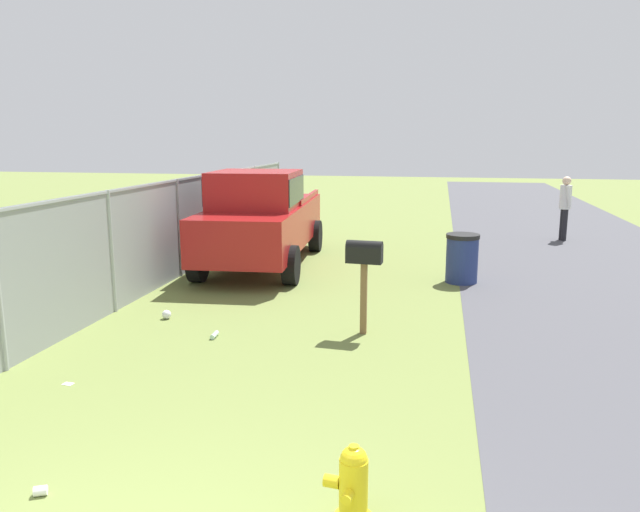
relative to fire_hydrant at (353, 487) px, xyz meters
The scene contains 10 objects.
fire_hydrant is the anchor object (origin of this frame).
mailbox 4.47m from the fire_hydrant, ahead, with size 0.24×0.52×1.36m.
pickup_truck 9.12m from the fire_hydrant, 20.67° to the left, with size 5.37×2.38×2.09m.
trash_bin 7.90m from the fire_hydrant, ahead, with size 0.64×0.64×0.95m.
pedestrian 13.88m from the fire_hydrant, 16.21° to the right, with size 0.48×0.30×1.73m.
fence_section 8.63m from the fire_hydrant, 32.04° to the left, with size 15.52×0.07×1.97m.
litter_wrapper_midfield_a 4.05m from the fire_hydrant, 62.02° to the left, with size 0.12×0.08×0.01m, color silver.
litter_bag_by_mailbox 5.73m from the fire_hydrant, 38.47° to the left, with size 0.14×0.14×0.14m, color silver.
litter_cup_midfield_b 2.49m from the fire_hydrant, 93.09° to the left, with size 0.08×0.08×0.10m, color white.
litter_bottle_far_scatter 4.55m from the fire_hydrant, 33.57° to the left, with size 0.07×0.07×0.22m, color #B2D8BF.
Camera 1 is at (-2.49, -1.84, 2.81)m, focal length 34.18 mm.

